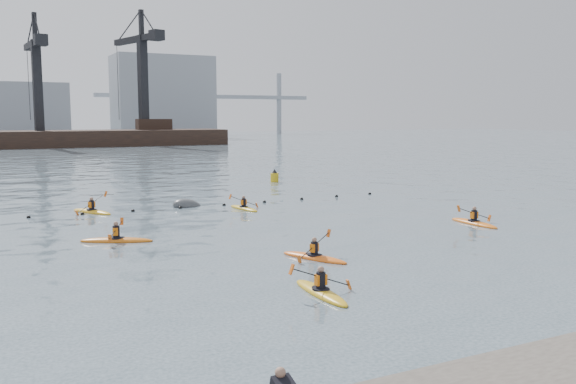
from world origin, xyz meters
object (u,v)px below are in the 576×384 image
at_px(kayaker_5, 92,211).
at_px(mooring_buoy, 187,206).
at_px(nav_buoy, 275,177).
at_px(kayaker_1, 321,291).
at_px(kayaker_0, 314,257).
at_px(kayaker_2, 116,240).
at_px(kayaker_4, 474,222).
at_px(kayaker_3, 244,208).

height_order(kayaker_5, mooring_buoy, kayaker_5).
height_order(kayaker_5, nav_buoy, kayaker_5).
distance_m(kayaker_1, mooring_buoy, 21.36).
relative_size(kayaker_5, nav_buoy, 2.48).
height_order(kayaker_0, kayaker_5, kayaker_5).
height_order(kayaker_2, kayaker_4, kayaker_4).
xyz_separation_m(kayaker_3, kayaker_4, (9.24, -10.75, 0.01)).
height_order(kayaker_1, nav_buoy, nav_buoy).
bearing_deg(kayaker_5, nav_buoy, 2.43).
xyz_separation_m(kayaker_0, kayaker_2, (-6.68, 7.28, 0.01)).
distance_m(kayaker_5, mooring_buoy, 6.05).
distance_m(kayaker_2, nav_buoy, 27.35).
bearing_deg(kayaker_4, kayaker_3, -48.32).
bearing_deg(kayaker_5, kayaker_4, -66.17).
distance_m(kayaker_0, nav_buoy, 30.04).
distance_m(kayaker_5, nav_buoy, 20.80).
xyz_separation_m(kayaker_4, nav_buoy, (-0.45, 24.57, 0.30)).
relative_size(kayaker_3, nav_buoy, 2.34).
distance_m(kayaker_0, kayaker_2, 9.88).
bearing_deg(kayaker_1, kayaker_3, 76.57).
bearing_deg(kayaker_4, nav_buoy, -87.96).
bearing_deg(kayaker_3, mooring_buoy, 127.22).
bearing_deg(kayaker_1, nav_buoy, 68.50).
xyz_separation_m(kayaker_0, nav_buoy, (11.43, 27.78, 0.31)).
relative_size(kayaker_1, kayaker_3, 1.09).
xyz_separation_m(kayaker_3, nav_buoy, (8.79, 13.82, 0.31)).
relative_size(kayaker_0, kayaker_5, 0.97).
xyz_separation_m(kayaker_2, mooring_buoy, (6.45, 9.46, -0.11)).
distance_m(mooring_buoy, nav_buoy, 16.05).
height_order(kayaker_0, mooring_buoy, kayaker_0).
xyz_separation_m(kayaker_1, kayaker_4, (14.17, 7.73, 0.00)).
bearing_deg(kayaker_0, mooring_buoy, 66.05).
bearing_deg(mooring_buoy, kayaker_3, -44.21).
bearing_deg(kayaker_2, kayaker_0, -111.64).
distance_m(kayaker_3, mooring_buoy, 4.00).
distance_m(kayaker_2, mooring_buoy, 11.45).
bearing_deg(kayaker_2, kayaker_1, -133.74).
bearing_deg(kayaker_1, mooring_buoy, 85.98).
bearing_deg(kayaker_4, kayaker_1, 29.59).
relative_size(kayaker_4, nav_buoy, 2.60).
relative_size(kayaker_0, kayaker_4, 0.92).
bearing_deg(mooring_buoy, nav_buoy, 43.42).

